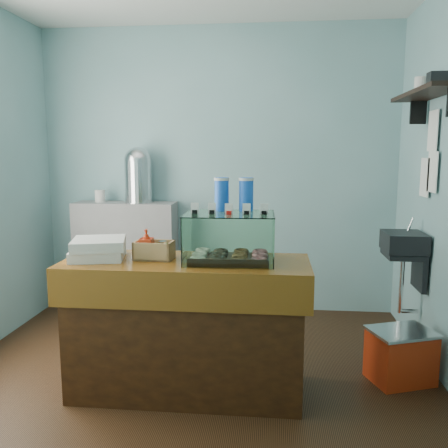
# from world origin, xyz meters

# --- Properties ---
(ground) EXTENTS (3.50, 3.50, 0.00)m
(ground) POSITION_xyz_m (0.00, 0.00, 0.00)
(ground) COLOR black
(ground) RESTS_ON ground
(room_shell) EXTENTS (3.54, 3.04, 2.82)m
(room_shell) POSITION_xyz_m (0.03, 0.01, 1.71)
(room_shell) COLOR #6E9DA1
(room_shell) RESTS_ON ground
(counter) EXTENTS (1.60, 0.60, 0.90)m
(counter) POSITION_xyz_m (0.00, -0.25, 0.46)
(counter) COLOR #46230D
(counter) RESTS_ON ground
(back_shelf) EXTENTS (1.00, 0.32, 1.10)m
(back_shelf) POSITION_xyz_m (-0.90, 1.32, 0.55)
(back_shelf) COLOR gray
(back_shelf) RESTS_ON ground
(display_case) EXTENTS (0.58, 0.43, 0.53)m
(display_case) POSITION_xyz_m (0.29, -0.19, 1.08)
(display_case) COLOR black
(display_case) RESTS_ON counter
(condiment_crate) EXTENTS (0.26, 0.17, 0.20)m
(condiment_crate) POSITION_xyz_m (-0.23, -0.23, 0.97)
(condiment_crate) COLOR tan
(condiment_crate) RESTS_ON counter
(pastry_boxes) EXTENTS (0.41, 0.41, 0.13)m
(pastry_boxes) POSITION_xyz_m (-0.58, -0.25, 0.97)
(pastry_boxes) COLOR silver
(pastry_boxes) RESTS_ON counter
(coffee_urn) EXTENTS (0.29, 0.29, 0.54)m
(coffee_urn) POSITION_xyz_m (-0.76, 1.33, 1.38)
(coffee_urn) COLOR silver
(coffee_urn) RESTS_ON back_shelf
(red_cooler) EXTENTS (0.51, 0.45, 0.37)m
(red_cooler) POSITION_xyz_m (1.46, 0.03, 0.19)
(red_cooler) COLOR red
(red_cooler) RESTS_ON ground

